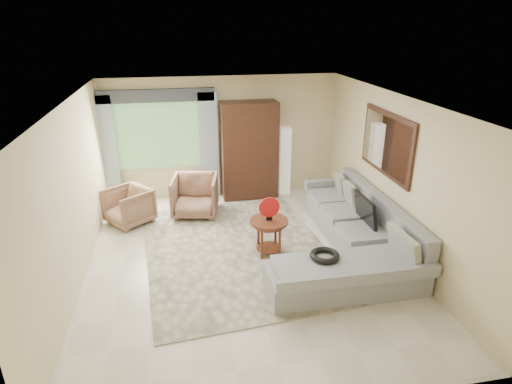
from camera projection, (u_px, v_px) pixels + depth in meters
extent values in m
plane|color=silver|center=(245.00, 260.00, 7.03)|extent=(6.00, 6.00, 0.00)
cube|color=beige|center=(237.00, 250.00, 7.32)|extent=(3.34, 4.25, 0.02)
cube|color=gray|center=(349.00, 226.00, 7.76)|extent=(0.90, 2.40, 0.40)
cube|color=gray|center=(346.00, 278.00, 6.18)|extent=(2.30, 0.80, 0.40)
cube|color=gray|center=(380.00, 211.00, 7.29)|extent=(0.20, 3.20, 0.50)
cube|color=gray|center=(326.00, 185.00, 8.81)|extent=(0.90, 0.16, 0.22)
cube|color=gray|center=(360.00, 278.00, 5.66)|extent=(2.30, 0.10, 0.18)
cube|color=black|center=(365.00, 210.00, 7.14)|extent=(0.14, 0.74, 0.48)
torus|color=black|center=(325.00, 255.00, 6.11)|extent=(0.43, 0.43, 0.09)
cylinder|color=#441F12|center=(269.00, 221.00, 6.98)|extent=(0.64, 0.64, 0.04)
cylinder|color=#441F12|center=(269.00, 239.00, 7.10)|extent=(0.42, 0.42, 0.57)
cylinder|color=red|center=(269.00, 207.00, 6.88)|extent=(0.34, 0.04, 0.34)
imported|color=#997353|center=(128.00, 206.00, 8.18)|extent=(1.07, 1.07, 0.71)
imported|color=#855E48|center=(195.00, 196.00, 8.53)|extent=(1.01, 1.03, 0.81)
imported|color=#999999|center=(128.00, 192.00, 9.15)|extent=(0.54, 0.51, 0.48)
cube|color=black|center=(249.00, 151.00, 9.21)|extent=(1.20, 0.55, 2.10)
cube|color=silver|center=(284.00, 161.00, 9.52)|extent=(0.24, 0.24, 1.50)
cube|color=#669E59|center=(158.00, 136.00, 8.98)|extent=(1.80, 0.04, 1.40)
cube|color=#9EB7CC|center=(107.00, 151.00, 8.81)|extent=(0.40, 0.08, 2.30)
cube|color=#9EB7CC|center=(209.00, 146.00, 9.17)|extent=(0.40, 0.08, 2.30)
cube|color=#1E232D|center=(155.00, 96.00, 8.60)|extent=(2.40, 0.12, 0.26)
cube|color=black|center=(387.00, 144.00, 7.12)|extent=(0.04, 1.70, 1.05)
cube|color=white|center=(385.00, 144.00, 7.12)|extent=(0.02, 1.54, 0.90)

